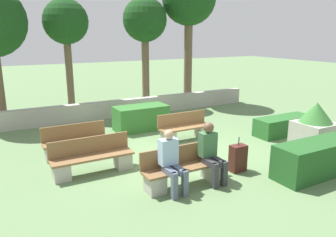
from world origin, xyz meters
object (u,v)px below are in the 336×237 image
at_px(bench_back, 76,144).
at_px(person_seated_woman, 211,150).
at_px(tree_center_left, 66,24).
at_px(bench_left_side, 185,130).
at_px(tree_center_right, 145,22).
at_px(bench_right_side, 93,160).
at_px(person_seated_man, 171,159).
at_px(bench_front, 184,170).
at_px(planter_corner_left, 315,125).
at_px(tree_rightmost, 189,0).
at_px(suitcase, 238,158).

xyz_separation_m(bench_back, person_seated_woman, (2.21, -3.01, 0.42)).
xyz_separation_m(person_seated_woman, tree_center_left, (-1.25, 7.69, 2.80)).
bearing_deg(bench_left_side, person_seated_woman, -103.48).
height_order(tree_center_left, tree_center_right, tree_center_right).
bearing_deg(bench_right_side, tree_center_right, 47.27).
bearing_deg(bench_right_side, bench_back, 84.66).
bearing_deg(person_seated_woman, person_seated_man, -179.69).
bearing_deg(tree_center_right, person_seated_man, -111.44).
bearing_deg(bench_front, tree_center_right, 70.84).
height_order(planter_corner_left, tree_rightmost, tree_rightmost).
distance_m(bench_right_side, person_seated_man, 2.09).
distance_m(bench_left_side, tree_center_right, 6.02).
relative_size(suitcase, tree_center_right, 0.18).
xyz_separation_m(bench_left_side, tree_center_left, (-2.29, 4.94, 3.23)).
distance_m(tree_center_right, tree_rightmost, 2.26).
height_order(person_seated_man, suitcase, person_seated_man).
xyz_separation_m(tree_center_left, tree_center_right, (3.27, -0.04, 0.12)).
xyz_separation_m(bench_front, bench_left_side, (1.63, 2.62, -0.01)).
distance_m(bench_front, suitcase, 1.48).
height_order(bench_left_side, planter_corner_left, planter_corner_left).
bearing_deg(bench_left_side, tree_center_left, 122.19).
relative_size(bench_right_side, tree_center_left, 0.43).
bearing_deg(tree_center_left, tree_rightmost, -2.95).
distance_m(person_seated_woman, tree_rightmost, 9.30).
bearing_deg(person_seated_man, person_seated_woman, 0.31).
distance_m(bench_right_side, bench_back, 1.33).
bearing_deg(planter_corner_left, bench_right_side, 168.86).
bearing_deg(bench_back, tree_rightmost, 39.61).
xyz_separation_m(bench_front, bench_right_side, (-1.56, 1.55, 0.00)).
distance_m(bench_back, tree_center_left, 5.76).
height_order(person_seated_woman, tree_rightmost, tree_rightmost).
distance_m(person_seated_man, planter_corner_left, 5.04).
height_order(person_seated_man, planter_corner_left, same).
bearing_deg(tree_center_left, tree_center_right, -0.67).
height_order(bench_front, bench_back, same).
xyz_separation_m(bench_left_side, planter_corner_left, (2.99, -2.28, 0.32)).
bearing_deg(person_seated_woman, bench_right_side, 141.84).
distance_m(person_seated_woman, planter_corner_left, 4.06).
height_order(bench_front, person_seated_woman, person_seated_woman).
distance_m(bench_right_side, tree_center_right, 8.01).
distance_m(bench_back, person_seated_woman, 3.76).
relative_size(bench_back, planter_corner_left, 1.33).
bearing_deg(planter_corner_left, person_seated_woman, -173.34).
distance_m(bench_front, person_seated_woman, 0.73).
distance_m(bench_left_side, planter_corner_left, 3.77).
relative_size(bench_back, tree_center_left, 0.38).
distance_m(bench_left_side, bench_right_side, 3.37).
bearing_deg(tree_center_right, bench_back, -132.32).
relative_size(bench_right_side, bench_back, 1.11).
bearing_deg(person_seated_man, bench_front, 19.63).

